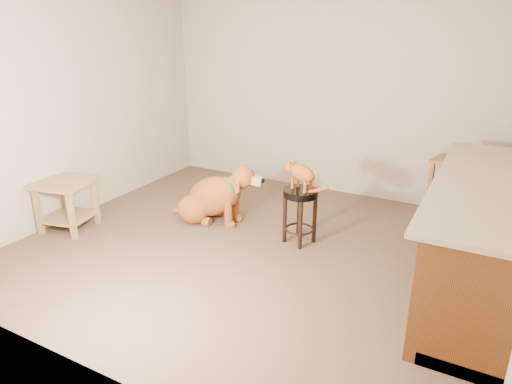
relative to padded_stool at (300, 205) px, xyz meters
The scene contains 8 objects.
floor 0.64m from the padded_stool, 133.81° to the right, with size 4.50×4.00×0.01m, color brown.
room_shell 1.36m from the padded_stool, 133.81° to the right, with size 4.54×4.04×2.62m.
cabinet_run 1.61m from the padded_stool, ahead, with size 0.70×2.56×0.94m.
padded_stool is the anchor object (origin of this frame).
wood_stool 1.83m from the padded_stool, 47.41° to the left, with size 0.46×0.46×0.71m.
side_table 2.50m from the padded_stool, 159.02° to the right, with size 0.63×0.63×0.56m.
golden_retriever 1.08m from the padded_stool, behind, with size 1.17×0.61×0.74m.
tabby_kitten 0.34m from the padded_stool, 155.35° to the left, with size 0.50×0.24×0.31m.
Camera 1 is at (1.96, -3.59, 2.12)m, focal length 32.00 mm.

